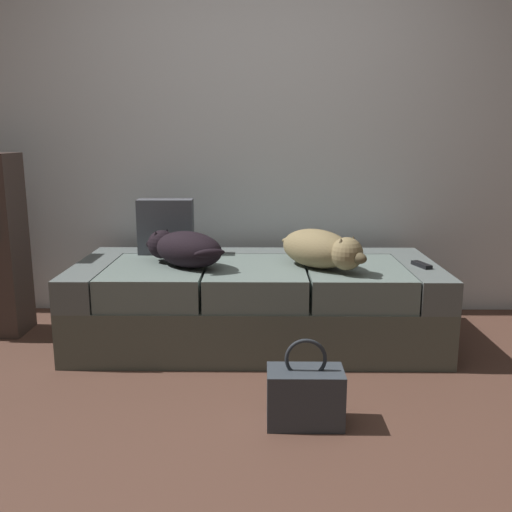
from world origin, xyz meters
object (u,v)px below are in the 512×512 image
(couch, at_px, (256,302))
(tv_remote, at_px, (422,265))
(dog_tan, at_px, (321,249))
(handbag, at_px, (305,396))
(throw_pillow, at_px, (166,227))
(dog_dark, at_px, (184,248))

(couch, relative_size, tv_remote, 13.90)
(tv_remote, bearing_deg, couch, 156.79)
(couch, height_order, dog_tan, dog_tan)
(couch, relative_size, handbag, 5.52)
(throw_pillow, bearing_deg, tv_remote, -13.25)
(throw_pillow, bearing_deg, couch, -24.40)
(dog_dark, bearing_deg, couch, 13.11)
(dog_tan, bearing_deg, tv_remote, 4.17)
(throw_pillow, relative_size, handbag, 0.90)
(throw_pillow, bearing_deg, handbag, -57.86)
(dog_tan, xyz_separation_m, tv_remote, (0.57, 0.04, -0.10))
(couch, distance_m, handbag, 1.02)
(couch, distance_m, tv_remote, 0.97)
(dog_dark, height_order, tv_remote, dog_dark)
(dog_tan, bearing_deg, couch, 159.18)
(dog_dark, height_order, throw_pillow, throw_pillow)
(couch, bearing_deg, tv_remote, -5.91)
(couch, xyz_separation_m, throw_pillow, (-0.56, 0.26, 0.41))
(dog_tan, height_order, throw_pillow, throw_pillow)
(couch, bearing_deg, throw_pillow, 155.60)
(dog_tan, relative_size, throw_pillow, 1.63)
(dog_dark, bearing_deg, handbag, -55.10)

